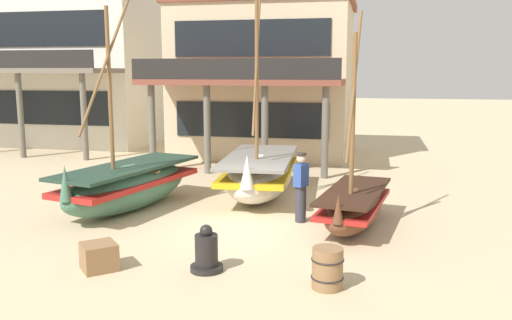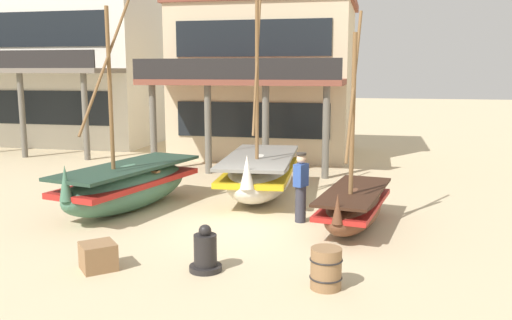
{
  "view_description": "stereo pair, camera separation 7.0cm",
  "coord_description": "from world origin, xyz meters",
  "px_view_note": "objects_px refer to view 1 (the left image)",
  "views": [
    {
      "loc": [
        2.83,
        -11.91,
        3.61
      ],
      "look_at": [
        0.0,
        1.0,
        1.4
      ],
      "focal_mm": 37.76,
      "sensor_mm": 36.0,
      "label": 1
    },
    {
      "loc": [
        2.9,
        -11.89,
        3.61
      ],
      "look_at": [
        0.0,
        1.0,
        1.4
      ],
      "focal_mm": 37.76,
      "sensor_mm": 36.0,
      "label": 2
    }
  ],
  "objects_px": {
    "cargo_crate": "(99,256)",
    "harbor_building_main": "(264,78)",
    "fishing_boat_near_left": "(354,206)",
    "fishing_boat_centre_large": "(128,185)",
    "capstan_winch": "(206,253)",
    "fishing_boat_far_right": "(259,174)",
    "harbor_building_annex": "(52,34)",
    "wooden_barrel": "(327,268)",
    "fisherman_by_hull": "(301,188)"
  },
  "relations": [
    {
      "from": "cargo_crate",
      "to": "harbor_building_main",
      "type": "relative_size",
      "value": 0.07
    },
    {
      "from": "wooden_barrel",
      "to": "harbor_building_annex",
      "type": "relative_size",
      "value": 0.06
    },
    {
      "from": "cargo_crate",
      "to": "capstan_winch",
      "type": "bearing_deg",
      "value": 10.58
    },
    {
      "from": "fishing_boat_centre_large",
      "to": "capstan_winch",
      "type": "distance_m",
      "value": 5.0
    },
    {
      "from": "fisherman_by_hull",
      "to": "fishing_boat_far_right",
      "type": "bearing_deg",
      "value": 122.95
    },
    {
      "from": "fishing_boat_far_right",
      "to": "harbor_building_main",
      "type": "xyz_separation_m",
      "value": [
        -1.51,
        8.08,
        2.59
      ]
    },
    {
      "from": "fishing_boat_near_left",
      "to": "harbor_building_annex",
      "type": "height_order",
      "value": "harbor_building_annex"
    },
    {
      "from": "capstan_winch",
      "to": "cargo_crate",
      "type": "height_order",
      "value": "capstan_winch"
    },
    {
      "from": "fishing_boat_centre_large",
      "to": "fishing_boat_far_right",
      "type": "xyz_separation_m",
      "value": [
        3.04,
        2.14,
        0.01
      ]
    },
    {
      "from": "wooden_barrel",
      "to": "harbor_building_annex",
      "type": "bearing_deg",
      "value": 133.53
    },
    {
      "from": "wooden_barrel",
      "to": "cargo_crate",
      "type": "distance_m",
      "value": 4.15
    },
    {
      "from": "fishing_boat_centre_large",
      "to": "fisherman_by_hull",
      "type": "bearing_deg",
      "value": -2.26
    },
    {
      "from": "fishing_boat_near_left",
      "to": "harbor_building_main",
      "type": "height_order",
      "value": "harbor_building_main"
    },
    {
      "from": "fishing_boat_far_right",
      "to": "harbor_building_main",
      "type": "relative_size",
      "value": 0.7
    },
    {
      "from": "fishing_boat_far_right",
      "to": "cargo_crate",
      "type": "bearing_deg",
      "value": -105.03
    },
    {
      "from": "fishing_boat_far_right",
      "to": "fisherman_by_hull",
      "type": "relative_size",
      "value": 3.46
    },
    {
      "from": "fishing_boat_centre_large",
      "to": "capstan_winch",
      "type": "relative_size",
      "value": 6.73
    },
    {
      "from": "fishing_boat_centre_large",
      "to": "fisherman_by_hull",
      "type": "height_order",
      "value": "fishing_boat_centre_large"
    },
    {
      "from": "fishing_boat_far_right",
      "to": "fisherman_by_hull",
      "type": "distance_m",
      "value": 2.77
    },
    {
      "from": "fisherman_by_hull",
      "to": "harbor_building_main",
      "type": "xyz_separation_m",
      "value": [
        -3.01,
        10.41,
        2.42
      ]
    },
    {
      "from": "fishing_boat_near_left",
      "to": "harbor_building_annex",
      "type": "bearing_deg",
      "value": 141.64
    },
    {
      "from": "wooden_barrel",
      "to": "harbor_building_main",
      "type": "xyz_separation_m",
      "value": [
        -3.98,
        14.29,
        2.91
      ]
    },
    {
      "from": "cargo_crate",
      "to": "harbor_building_main",
      "type": "height_order",
      "value": "harbor_building_main"
    },
    {
      "from": "capstan_winch",
      "to": "wooden_barrel",
      "type": "xyz_separation_m",
      "value": [
        2.21,
        -0.33,
        0.01
      ]
    },
    {
      "from": "cargo_crate",
      "to": "harbor_building_main",
      "type": "xyz_separation_m",
      "value": [
        0.17,
        14.32,
        3.01
      ]
    },
    {
      "from": "fishing_boat_centre_large",
      "to": "harbor_building_annex",
      "type": "height_order",
      "value": "harbor_building_annex"
    },
    {
      "from": "fishing_boat_far_right",
      "to": "fishing_boat_centre_large",
      "type": "bearing_deg",
      "value": -144.82
    },
    {
      "from": "capstan_winch",
      "to": "fishing_boat_far_right",
      "type": "bearing_deg",
      "value": 92.58
    },
    {
      "from": "fishing_boat_centre_large",
      "to": "capstan_winch",
      "type": "height_order",
      "value": "fishing_boat_centre_large"
    },
    {
      "from": "fishing_boat_centre_large",
      "to": "wooden_barrel",
      "type": "relative_size",
      "value": 8.34
    },
    {
      "from": "wooden_barrel",
      "to": "cargo_crate",
      "type": "height_order",
      "value": "wooden_barrel"
    },
    {
      "from": "fishing_boat_near_left",
      "to": "fishing_boat_centre_large",
      "type": "bearing_deg",
      "value": 176.44
    },
    {
      "from": "fishing_boat_near_left",
      "to": "capstan_winch",
      "type": "height_order",
      "value": "fishing_boat_near_left"
    },
    {
      "from": "harbor_building_main",
      "to": "harbor_building_annex",
      "type": "distance_m",
      "value": 11.37
    },
    {
      "from": "harbor_building_main",
      "to": "fishing_boat_far_right",
      "type": "bearing_deg",
      "value": -79.45
    },
    {
      "from": "fisherman_by_hull",
      "to": "cargo_crate",
      "type": "height_order",
      "value": "fisherman_by_hull"
    },
    {
      "from": "harbor_building_main",
      "to": "fishing_boat_near_left",
      "type": "bearing_deg",
      "value": -68.01
    },
    {
      "from": "capstan_winch",
      "to": "harbor_building_main",
      "type": "bearing_deg",
      "value": 97.23
    },
    {
      "from": "harbor_building_annex",
      "to": "wooden_barrel",
      "type": "bearing_deg",
      "value": -46.47
    },
    {
      "from": "fishing_boat_far_right",
      "to": "capstan_winch",
      "type": "xyz_separation_m",
      "value": [
        0.27,
        -5.88,
        -0.33
      ]
    },
    {
      "from": "cargo_crate",
      "to": "fishing_boat_near_left",
      "type": "bearing_deg",
      "value": 40.01
    },
    {
      "from": "fishing_boat_centre_large",
      "to": "fishing_boat_near_left",
      "type": "bearing_deg",
      "value": -3.56
    },
    {
      "from": "fishing_boat_near_left",
      "to": "harbor_building_annex",
      "type": "distance_m",
      "value": 20.16
    },
    {
      "from": "fishing_boat_near_left",
      "to": "cargo_crate",
      "type": "bearing_deg",
      "value": -139.99
    },
    {
      "from": "wooden_barrel",
      "to": "fishing_boat_near_left",
      "type": "bearing_deg",
      "value": 85.48
    },
    {
      "from": "fishing_boat_far_right",
      "to": "harbor_building_annex",
      "type": "height_order",
      "value": "harbor_building_annex"
    },
    {
      "from": "fishing_boat_far_right",
      "to": "fisherman_by_hull",
      "type": "xyz_separation_m",
      "value": [
        1.51,
        -2.32,
        0.16
      ]
    },
    {
      "from": "capstan_winch",
      "to": "harbor_building_annex",
      "type": "height_order",
      "value": "harbor_building_annex"
    },
    {
      "from": "capstan_winch",
      "to": "harbor_building_main",
      "type": "distance_m",
      "value": 14.37
    },
    {
      "from": "fishing_boat_near_left",
      "to": "capstan_winch",
      "type": "xyz_separation_m",
      "value": [
        -2.51,
        -3.37,
        -0.18
      ]
    }
  ]
}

